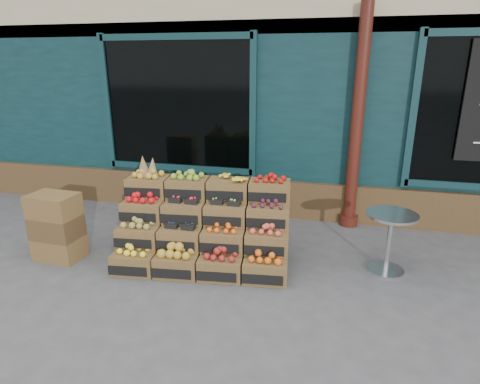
# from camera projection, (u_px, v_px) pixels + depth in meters

# --- Properties ---
(ground) EXTENTS (60.00, 60.00, 0.00)m
(ground) POSITION_uv_depth(u_px,v_px,m) (242.00, 281.00, 4.62)
(ground) COLOR #4C4C4F
(ground) RESTS_ON ground
(shop_facade) EXTENTS (12.00, 6.24, 4.80)m
(shop_facade) POSITION_uv_depth(u_px,v_px,m) (298.00, 62.00, 8.60)
(shop_facade) COLOR #0D2B2E
(shop_facade) RESTS_ON ground
(crate_display) EXTENTS (2.17, 1.24, 1.30)m
(crate_display) POSITION_uv_depth(u_px,v_px,m) (205.00, 230.00, 5.03)
(crate_display) COLOR brown
(crate_display) RESTS_ON ground
(spare_crates) EXTENTS (0.59, 0.43, 0.86)m
(spare_crates) POSITION_uv_depth(u_px,v_px,m) (57.00, 227.00, 5.06)
(spare_crates) COLOR brown
(spare_crates) RESTS_ON ground
(bistro_table) EXTENTS (0.59, 0.59, 0.74)m
(bistro_table) POSITION_uv_depth(u_px,v_px,m) (390.00, 236.00, 4.71)
(bistro_table) COLOR silver
(bistro_table) RESTS_ON ground
(shopkeeper) EXTENTS (0.73, 0.52, 1.89)m
(shopkeeper) POSITION_uv_depth(u_px,v_px,m) (173.00, 145.00, 7.45)
(shopkeeper) COLOR #1B6127
(shopkeeper) RESTS_ON ground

